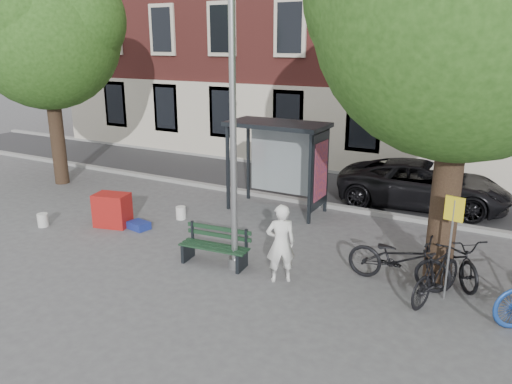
{
  "coord_description": "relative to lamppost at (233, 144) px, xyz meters",
  "views": [
    {
      "loc": [
        5.29,
        -8.57,
        4.77
      ],
      "look_at": [
        -0.17,
        1.26,
        1.4
      ],
      "focal_mm": 35.0,
      "sensor_mm": 36.0,
      "label": 1
    }
  ],
  "objects": [
    {
      "name": "curb_near",
      "position": [
        0.0,
        5.0,
        -2.72
      ],
      "size": [
        40.0,
        0.25,
        0.12
      ],
      "primitive_type": "cube",
      "color": "gray",
      "rests_on": "ground"
    },
    {
      "name": "red_stand",
      "position": [
        -4.27,
        0.67,
        -2.33
      ],
      "size": [
        1.02,
        0.8,
        0.9
      ],
      "primitive_type": "cube",
      "rotation": [
        0.0,
        0.0,
        0.24
      ],
      "color": "#A01815",
      "rests_on": "ground"
    },
    {
      "name": "ground",
      "position": [
        0.0,
        0.0,
        -2.78
      ],
      "size": [
        90.0,
        90.0,
        0.0
      ],
      "primitive_type": "plane",
      "color": "#4C4C4F",
      "rests_on": "ground"
    },
    {
      "name": "bike_a",
      "position": [
        3.31,
        0.98,
        -2.23
      ],
      "size": [
        2.11,
        0.77,
        1.1
      ],
      "primitive_type": "imported",
      "rotation": [
        0.0,
        0.0,
        1.55
      ],
      "color": "black",
      "rests_on": "ground"
    },
    {
      "name": "bucket_b",
      "position": [
        -5.22,
        1.75,
        -2.6
      ],
      "size": [
        0.33,
        0.33,
        0.36
      ],
      "primitive_type": "cylinder",
      "rotation": [
        0.0,
        0.0,
        0.19
      ],
      "color": "silver",
      "rests_on": "ground"
    },
    {
      "name": "bench",
      "position": [
        -0.51,
        -0.01,
        -2.41
      ],
      "size": [
        1.63,
        0.67,
        0.82
      ],
      "rotation": [
        0.0,
        0.0,
        0.1
      ],
      "color": "#1E2328",
      "rests_on": "ground"
    },
    {
      "name": "bus_shelter",
      "position": [
        -0.61,
        4.11,
        -0.87
      ],
      "size": [
        2.85,
        1.45,
        2.62
      ],
      "color": "#1E2328",
      "rests_on": "ground"
    },
    {
      "name": "car_dark",
      "position": [
        2.68,
        6.47,
        -2.09
      ],
      "size": [
        5.15,
        2.75,
        1.38
      ],
      "primitive_type": "imported",
      "rotation": [
        0.0,
        0.0,
        1.67
      ],
      "color": "black",
      "rests_on": "ground"
    },
    {
      "name": "bike_c",
      "position": [
        4.26,
        1.8,
        -2.26
      ],
      "size": [
        1.73,
        2.04,
        1.05
      ],
      "primitive_type": "imported",
      "rotation": [
        0.0,
        0.0,
        0.62
      ],
      "color": "black",
      "rests_on": "ground"
    },
    {
      "name": "painter",
      "position": [
        1.14,
        -0.06,
        -1.95
      ],
      "size": [
        0.73,
        0.68,
        1.67
      ],
      "primitive_type": "imported",
      "rotation": [
        0.0,
        0.0,
        3.78
      ],
      "color": "white",
      "rests_on": "ground"
    },
    {
      "name": "blue_crate",
      "position": [
        -3.5,
        0.82,
        -2.68
      ],
      "size": [
        0.61,
        0.49,
        0.2
      ],
      "primitive_type": "cube",
      "rotation": [
        0.0,
        0.0,
        -0.18
      ],
      "color": "navy",
      "rests_on": "ground"
    },
    {
      "name": "notice_sign",
      "position": [
        4.27,
        0.8,
        -1.25
      ],
      "size": [
        0.35,
        0.12,
        2.07
      ],
      "rotation": [
        0.0,
        0.0,
        -0.24
      ],
      "color": "#9EA0A3",
      "rests_on": "ground"
    },
    {
      "name": "curb_far",
      "position": [
        0.0,
        9.0,
        -2.72
      ],
      "size": [
        40.0,
        0.25,
        0.12
      ],
      "primitive_type": "cube",
      "color": "gray",
      "rests_on": "ground"
    },
    {
      "name": "bucket_c",
      "position": [
        -3.0,
        2.0,
        -2.6
      ],
      "size": [
        0.33,
        0.33,
        0.36
      ],
      "primitive_type": "cylinder",
      "rotation": [
        0.0,
        0.0,
        -0.21
      ],
      "color": "silver",
      "rests_on": "ground"
    },
    {
      "name": "bike_d",
      "position": [
        4.11,
        0.65,
        -2.25
      ],
      "size": [
        1.02,
        1.83,
        1.06
      ],
      "primitive_type": "imported",
      "rotation": [
        0.0,
        0.0,
        2.83
      ],
      "color": "black",
      "rests_on": "ground"
    },
    {
      "name": "tree_left",
      "position": [
        -8.99,
        2.88,
        2.43
      ],
      "size": [
        5.18,
        4.86,
        7.4
      ],
      "color": "black",
      "rests_on": "ground"
    },
    {
      "name": "lamppost",
      "position": [
        0.0,
        0.0,
        0.0
      ],
      "size": [
        0.28,
        0.35,
        6.11
      ],
      "color": "#9EA0A3",
      "rests_on": "ground"
    },
    {
      "name": "bucket_a",
      "position": [
        -5.9,
        -0.29,
        -2.6
      ],
      "size": [
        0.36,
        0.36,
        0.36
      ],
      "primitive_type": "cylinder",
      "rotation": [
        0.0,
        0.0,
        0.33
      ],
      "color": "silver",
      "rests_on": "ground"
    },
    {
      "name": "road",
      "position": [
        0.0,
        7.0,
        -2.78
      ],
      "size": [
        40.0,
        4.0,
        0.01
      ],
      "primitive_type": "cube",
      "color": "#28282B",
      "rests_on": "ground"
    }
  ]
}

